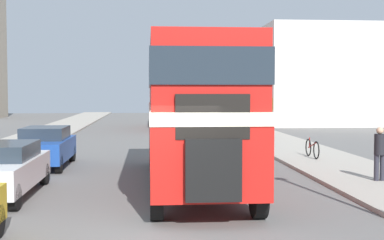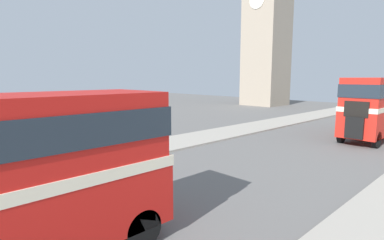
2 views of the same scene
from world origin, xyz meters
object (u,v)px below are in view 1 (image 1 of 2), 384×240
Objects in this scene: bicycle_on_pavement at (312,149)px; car_parked_far at (45,146)px; car_parked_mid at (3,169)px; double_decker_bus at (192,103)px; pedestrian_walking at (380,150)px; bus_distant at (177,94)px.

car_parked_far is at bearing -174.31° from bicycle_on_pavement.
car_parked_far is (0.04, 5.55, 0.03)m from car_parked_mid.
double_decker_bus reaches higher than bicycle_on_pavement.
bicycle_on_pavement is (-0.28, 5.68, -0.55)m from pedestrian_walking.
bus_distant is (0.92, 25.10, 0.19)m from double_decker_bus.
bus_distant reaches higher than car_parked_far.
car_parked_mid is 10.77m from pedestrian_walking.
bus_distant is 5.90× the size of pedestrian_walking.
car_parked_mid is 1.09× the size of car_parked_far.
bicycle_on_pavement is (4.40, -19.76, -2.14)m from bus_distant.
pedestrian_walking reaches higher than car_parked_far.
car_parked_far is at bearing 139.86° from double_decker_bus.
double_decker_bus is at bearing -92.10° from bus_distant.
pedestrian_walking is 5.72m from bicycle_on_pavement.
double_decker_bus is 2.34× the size of car_parked_mid.
car_parked_mid is at bearing -90.40° from car_parked_far.
double_decker_bus is 7.78m from bicycle_on_pavement.
car_parked_far is 2.55× the size of pedestrian_walking.
car_parked_far is 10.47m from bicycle_on_pavement.
bus_distant is at bearing 77.05° from car_parked_mid.
double_decker_bus is 6.50× the size of pedestrian_walking.
bus_distant is 5.39× the size of bicycle_on_pavement.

